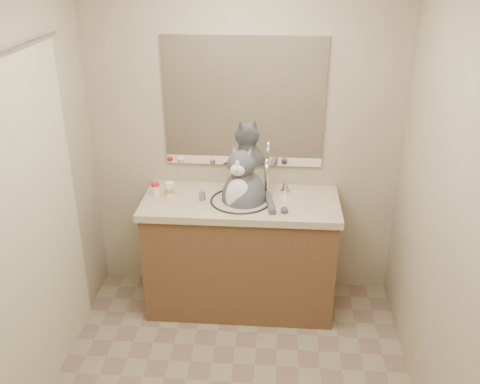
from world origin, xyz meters
name	(u,v)px	position (x,y,z in m)	size (l,w,h in m)	color
room	(226,220)	(0.00, 0.00, 1.20)	(2.22, 2.52, 2.42)	#86785C
vanity	(241,251)	(0.00, 0.96, 0.44)	(1.34, 0.59, 1.12)	brown
mirror	(244,103)	(0.00, 1.24, 1.45)	(1.10, 0.02, 0.90)	white
shower_curtain	(33,232)	(-1.05, 0.10, 1.03)	(0.02, 1.30, 1.93)	beige
cat	(244,195)	(0.02, 0.97, 0.89)	(0.42, 0.44, 0.61)	#4A4B4F
pill_bottle_redcap	(156,189)	(-0.59, 0.98, 0.90)	(0.06, 0.06, 0.10)	white
pill_bottle_orange	(170,189)	(-0.50, 1.00, 0.90)	(0.07, 0.07, 0.10)	white
grey_canister	(202,195)	(-0.26, 0.94, 0.88)	(0.05, 0.05, 0.07)	gray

